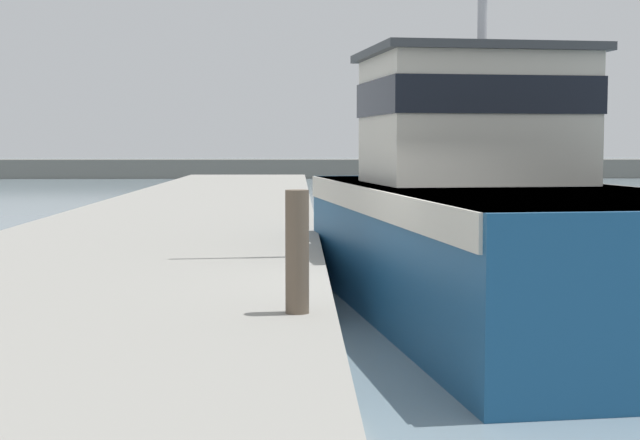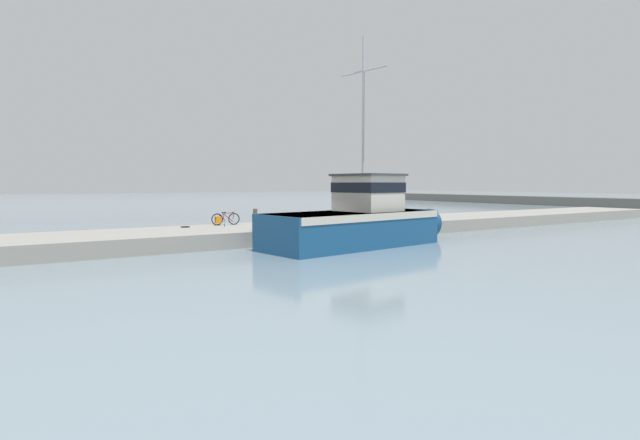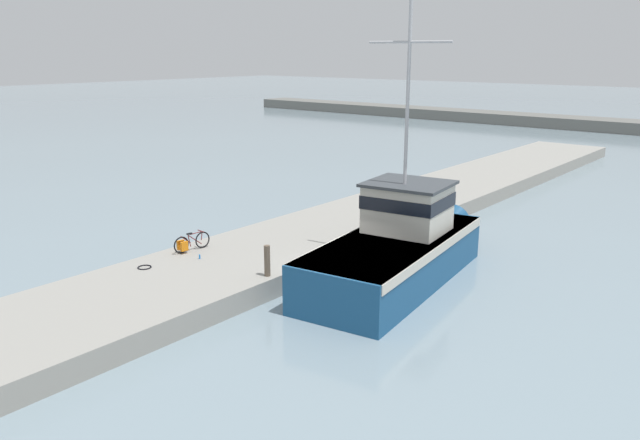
# 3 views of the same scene
# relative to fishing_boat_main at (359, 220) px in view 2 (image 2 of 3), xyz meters

# --- Properties ---
(ground_plane) EXTENTS (320.00, 320.00, 0.00)m
(ground_plane) POSITION_rel_fishing_boat_main_xyz_m (-0.99, -2.48, -1.41)
(ground_plane) COLOR gray
(dock_pier) EXTENTS (5.98, 80.00, 0.83)m
(dock_pier) POSITION_rel_fishing_boat_main_xyz_m (-5.36, -2.48, -1.00)
(dock_pier) COLOR gray
(dock_pier) RESTS_ON ground_plane
(fishing_boat_main) EXTENTS (5.09, 12.06, 11.10)m
(fishing_boat_main) POSITION_rel_fishing_boat_main_xyz_m (0.00, 0.00, 0.00)
(fishing_boat_main) COLOR navy
(fishing_boat_main) RESTS_ON ground_plane
(bicycle_touring) EXTENTS (0.54, 1.76, 0.79)m
(bicycle_touring) POSITION_rel_fishing_boat_main_xyz_m (-7.37, -4.72, -0.22)
(bicycle_touring) COLOR black
(bicycle_touring) RESTS_ON dock_pier
(mooring_post) EXTENTS (0.23, 0.23, 1.19)m
(mooring_post) POSITION_rel_fishing_boat_main_xyz_m (-2.75, -4.78, 0.01)
(mooring_post) COLOR brown
(mooring_post) RESTS_ON dock_pier
(hose_coil) EXTENTS (0.54, 0.54, 0.05)m
(hose_coil) POSITION_rel_fishing_boat_main_xyz_m (-7.08, -7.17, -0.56)
(hose_coil) COLOR black
(hose_coil) RESTS_ON dock_pier
(water_bottle_on_curb) EXTENTS (0.06, 0.06, 0.18)m
(water_bottle_on_curb) POSITION_rel_fishing_boat_main_xyz_m (-6.26, -5.09, -0.49)
(water_bottle_on_curb) COLOR blue
(water_bottle_on_curb) RESTS_ON dock_pier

